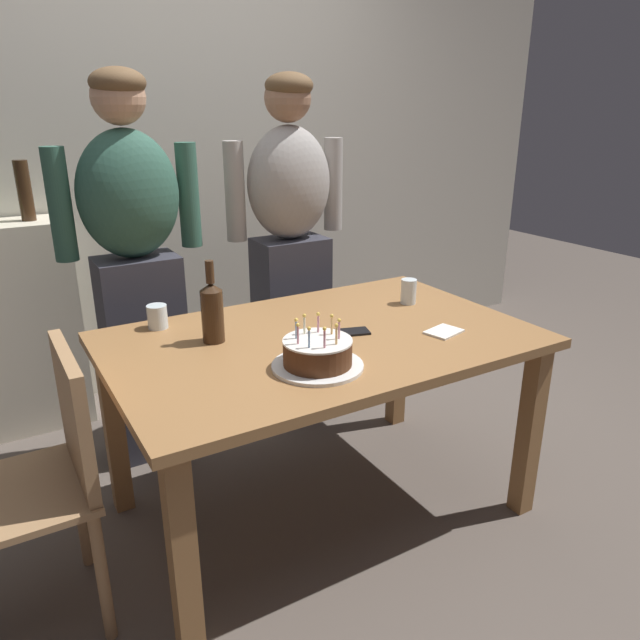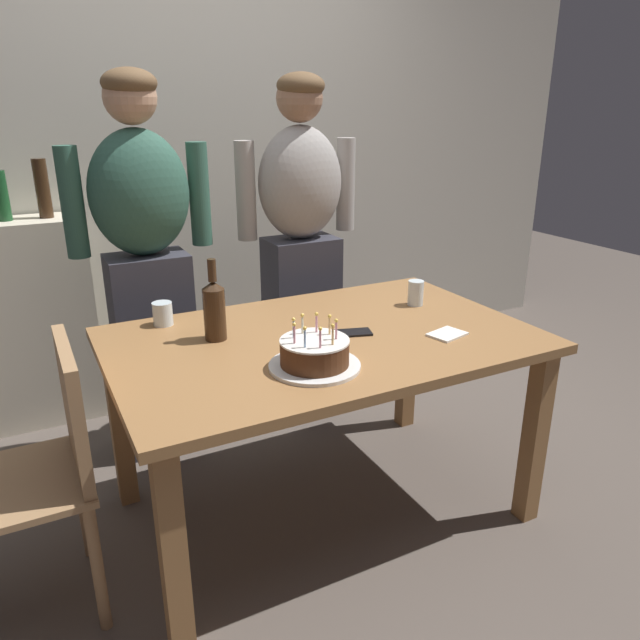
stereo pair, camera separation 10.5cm
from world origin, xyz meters
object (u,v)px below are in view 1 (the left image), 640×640
(dining_chair, at_px, (46,470))
(water_glass_far, at_px, (157,317))
(cell_phone, at_px, (349,332))
(water_glass_near, at_px, (409,291))
(person_man_bearded, at_px, (136,268))
(birthday_cake, at_px, (318,355))
(person_woman_cardigan, at_px, (290,248))
(wine_bottle, at_px, (212,311))
(napkin_stack, at_px, (444,332))

(dining_chair, bearing_deg, water_glass_far, 130.69)
(cell_phone, xyz_separation_m, dining_chair, (-1.05, 0.00, -0.23))
(water_glass_near, xyz_separation_m, person_man_bearded, (-0.95, 0.65, 0.08))
(birthday_cake, distance_m, water_glass_far, 0.69)
(cell_phone, relative_size, person_woman_cardigan, 0.09)
(birthday_cake, distance_m, cell_phone, 0.32)
(wine_bottle, height_order, dining_chair, wine_bottle)
(cell_phone, bearing_deg, person_woman_cardigan, 93.90)
(napkin_stack, xyz_separation_m, person_woman_cardigan, (-0.11, 0.98, 0.13))
(birthday_cake, relative_size, person_woman_cardigan, 0.18)
(water_glass_near, xyz_separation_m, wine_bottle, (-0.85, 0.01, 0.06))
(cell_phone, height_order, person_man_bearded, person_man_bearded)
(water_glass_near, relative_size, person_woman_cardigan, 0.06)
(birthday_cake, relative_size, dining_chair, 0.33)
(water_glass_far, xyz_separation_m, wine_bottle, (0.13, -0.23, 0.07))
(wine_bottle, relative_size, dining_chair, 0.33)
(napkin_stack, xyz_separation_m, person_man_bearded, (-0.85, 0.98, 0.13))
(person_woman_cardigan, xyz_separation_m, dining_chair, (-1.24, -0.81, -0.36))
(cell_phone, height_order, napkin_stack, same)
(cell_phone, relative_size, napkin_stack, 1.12)
(person_man_bearded, bearing_deg, water_glass_far, 84.86)
(dining_chair, bearing_deg, birthday_cake, 75.69)
(birthday_cake, bearing_deg, cell_phone, 38.60)
(cell_phone, bearing_deg, dining_chair, -163.20)
(water_glass_near, relative_size, dining_chair, 0.12)
(water_glass_near, height_order, wine_bottle, wine_bottle)
(water_glass_far, height_order, dining_chair, dining_chair)
(water_glass_far, relative_size, dining_chair, 0.10)
(birthday_cake, bearing_deg, dining_chair, 165.69)
(wine_bottle, xyz_separation_m, cell_phone, (0.45, -0.18, -0.11))
(person_man_bearded, bearing_deg, cell_phone, 123.90)
(water_glass_far, height_order, wine_bottle, wine_bottle)
(birthday_cake, distance_m, person_man_bearded, 1.06)
(water_glass_near, height_order, person_man_bearded, person_man_bearded)
(wine_bottle, bearing_deg, birthday_cake, -62.12)
(birthday_cake, bearing_deg, person_man_bearded, 106.18)
(birthday_cake, relative_size, water_glass_far, 3.32)
(birthday_cake, relative_size, napkin_stack, 2.27)
(water_glass_near, bearing_deg, person_man_bearded, 145.73)
(water_glass_near, bearing_deg, napkin_stack, -107.02)
(water_glass_far, height_order, person_woman_cardigan, person_woman_cardigan)
(person_man_bearded, distance_m, dining_chair, 1.02)
(napkin_stack, bearing_deg, birthday_cake, -176.95)
(water_glass_far, bearing_deg, water_glass_near, -13.87)
(cell_phone, xyz_separation_m, person_woman_cardigan, (0.19, 0.81, 0.13))
(person_man_bearded, distance_m, person_woman_cardigan, 0.74)
(water_glass_far, distance_m, cell_phone, 0.71)
(birthday_cake, xyz_separation_m, water_glass_near, (0.65, 0.37, 0.01))
(birthday_cake, xyz_separation_m, dining_chair, (-0.80, 0.20, -0.27))
(birthday_cake, xyz_separation_m, person_man_bearded, (-0.29, 1.01, 0.09))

